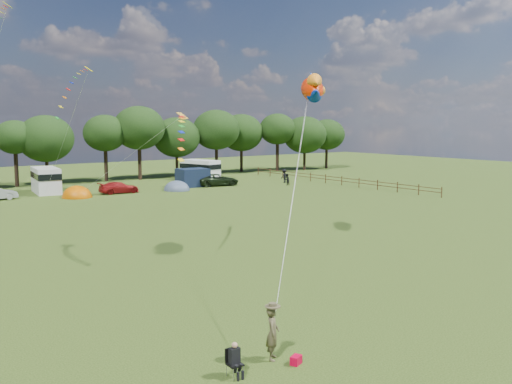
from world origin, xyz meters
TOP-DOWN VIEW (x-y plane):
  - ground_plane at (0.00, 0.00)m, footprint 180.00×180.00m
  - tree_line at (5.30, 54.99)m, footprint 102.98×10.98m
  - fence at (32.00, 34.50)m, footprint 0.12×33.12m
  - car_c at (5.72, 42.13)m, footprint 4.46×2.05m
  - car_d at (18.84, 41.92)m, footprint 5.90×3.43m
  - campervan_c at (-0.84, 47.38)m, footprint 3.24×6.17m
  - campervan_d at (20.65, 49.20)m, footprint 3.75×6.16m
  - tent_orange at (0.66, 41.48)m, footprint 3.20×3.51m
  - tent_greyblue at (12.36, 40.71)m, footprint 3.09×3.38m
  - awning_navy at (15.92, 43.10)m, footprint 3.81×3.19m
  - kite_flyer at (-8.19, -4.11)m, footprint 0.78×0.81m
  - camp_chair at (-10.00, -4.42)m, footprint 0.49×0.48m
  - kite_bag at (-7.80, -4.91)m, footprint 0.49×0.42m
  - fish_kite at (4.56, 8.19)m, footprint 3.24×4.02m
  - streamer_kite_b at (-6.29, 20.15)m, footprint 4.23×4.70m
  - streamer_kite_c at (-2.71, 11.97)m, footprint 3.28×5.03m
  - walker_a at (26.34, 37.13)m, footprint 0.76×0.53m
  - walker_b at (27.99, 39.74)m, footprint 1.26×0.81m

SIDE VIEW (x-z plane):
  - ground_plane at x=0.00m, z-range 0.00..0.00m
  - tent_orange at x=0.66m, z-range -1.23..1.27m
  - tent_greyblue at x=12.36m, z-range -1.13..1.17m
  - kite_bag at x=-7.80m, z-range 0.00..0.29m
  - car_c at x=5.72m, z-range 0.00..1.31m
  - camp_chair at x=-10.00m, z-range 0.11..1.27m
  - fence at x=32.00m, z-range 0.10..1.30m
  - walker_a at x=26.34m, z-range 0.00..1.47m
  - car_d at x=18.84m, z-range 0.00..1.52m
  - walker_b at x=27.99m, z-range 0.00..1.81m
  - kite_flyer at x=-8.19m, z-range 0.00..1.87m
  - awning_navy at x=15.92m, z-range 0.00..2.25m
  - campervan_d at x=20.65m, z-range 0.10..2.92m
  - campervan_c at x=-0.84m, z-range 0.11..3.00m
  - tree_line at x=5.30m, z-range 1.21..11.48m
  - streamer_kite_c at x=-2.71m, z-range 6.35..9.19m
  - fish_kite at x=4.56m, z-range 9.08..11.29m
  - streamer_kite_b at x=-6.29m, z-range 8.90..12.70m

